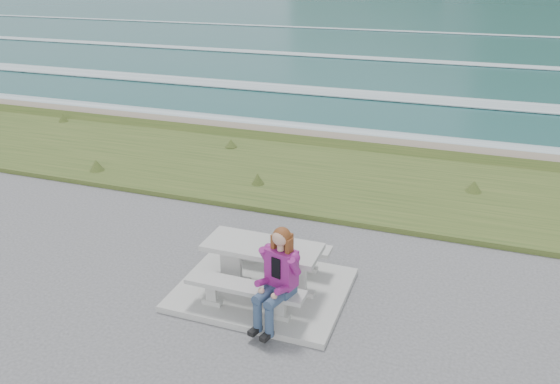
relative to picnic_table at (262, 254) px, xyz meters
The scene contains 8 objects.
concrete_slab 0.63m from the picnic_table, behind, with size 2.60×2.10×0.10m, color #999A95.
picnic_table is the anchor object (origin of this frame).
bench_landward 0.74m from the picnic_table, 90.00° to the right, with size 1.80×0.35×0.45m.
bench_seaward 0.74m from the picnic_table, 90.00° to the left, with size 1.80×0.35×0.45m.
grass_verge 5.05m from the picnic_table, 90.00° to the left, with size 160.00×4.50×0.22m, color #30481B.
shore_drop 7.93m from the picnic_table, 90.00° to the left, with size 160.00×0.80×2.20m, color #67594D.
ocean 25.21m from the picnic_table, 90.00° to the left, with size 1600.00×1600.00×0.09m.
seated_woman 0.98m from the picnic_table, 58.46° to the right, with size 0.59×0.81×1.46m.
Camera 1 is at (2.75, -6.83, 4.84)m, focal length 35.00 mm.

